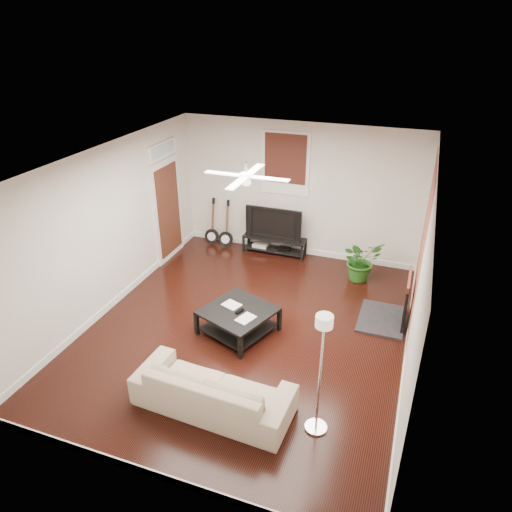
# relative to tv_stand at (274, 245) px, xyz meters

# --- Properties ---
(room) EXTENTS (5.01, 6.01, 2.81)m
(room) POSITION_rel_tv_stand_xyz_m (0.44, -2.78, 1.21)
(room) COLOR black
(room) RESTS_ON ground
(brick_accent) EXTENTS (0.02, 2.20, 2.80)m
(brick_accent) POSITION_rel_tv_stand_xyz_m (2.93, -1.78, 1.21)
(brick_accent) COLOR #983E31
(brick_accent) RESTS_ON floor
(fireplace) EXTENTS (0.80, 1.10, 0.92)m
(fireplace) POSITION_rel_tv_stand_xyz_m (2.64, -1.78, 0.27)
(fireplace) COLOR black
(fireplace) RESTS_ON floor
(window_back) EXTENTS (1.00, 0.06, 1.30)m
(window_back) POSITION_rel_tv_stand_xyz_m (0.14, 0.19, 1.76)
(window_back) COLOR #350F0E
(window_back) RESTS_ON wall_back
(door_left) EXTENTS (0.08, 1.00, 2.50)m
(door_left) POSITION_rel_tv_stand_xyz_m (-2.02, -0.88, 1.06)
(door_left) COLOR white
(door_left) RESTS_ON wall_left
(tv_stand) EXTENTS (1.35, 0.36, 0.38)m
(tv_stand) POSITION_rel_tv_stand_xyz_m (0.00, 0.00, 0.00)
(tv_stand) COLOR black
(tv_stand) RESTS_ON floor
(tv) EXTENTS (1.21, 0.16, 0.70)m
(tv) POSITION_rel_tv_stand_xyz_m (0.00, 0.02, 0.54)
(tv) COLOR black
(tv) RESTS_ON tv_stand
(coffee_table) EXTENTS (1.29, 1.29, 0.42)m
(coffee_table) POSITION_rel_tv_stand_xyz_m (0.33, -2.92, 0.02)
(coffee_table) COLOR black
(coffee_table) RESTS_ON floor
(sofa) EXTENTS (2.12, 0.92, 0.61)m
(sofa) POSITION_rel_tv_stand_xyz_m (0.64, -4.56, 0.11)
(sofa) COLOR tan
(sofa) RESTS_ON floor
(floor_lamp) EXTENTS (0.29, 0.29, 1.70)m
(floor_lamp) POSITION_rel_tv_stand_xyz_m (1.99, -4.46, 0.66)
(floor_lamp) COLOR white
(floor_lamp) RESTS_ON floor
(potted_plant) EXTENTS (0.98, 0.98, 0.83)m
(potted_plant) POSITION_rel_tv_stand_xyz_m (1.91, -0.51, 0.22)
(potted_plant) COLOR #235F1B
(potted_plant) RESTS_ON floor
(guitar_left) EXTENTS (0.34, 0.24, 1.06)m
(guitar_left) POSITION_rel_tv_stand_xyz_m (-1.46, -0.03, 0.34)
(guitar_left) COLOR black
(guitar_left) RESTS_ON floor
(guitar_right) EXTENTS (0.36, 0.28, 1.06)m
(guitar_right) POSITION_rel_tv_stand_xyz_m (-1.11, -0.06, 0.34)
(guitar_right) COLOR black
(guitar_right) RESTS_ON floor
(ceiling_fan) EXTENTS (1.24, 1.24, 0.32)m
(ceiling_fan) POSITION_rel_tv_stand_xyz_m (0.44, -2.78, 2.41)
(ceiling_fan) COLOR white
(ceiling_fan) RESTS_ON ceiling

